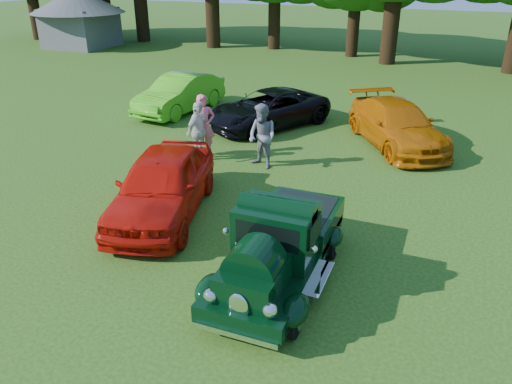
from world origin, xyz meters
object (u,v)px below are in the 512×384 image
at_px(hero_pickup, 280,246).
at_px(gazebo, 78,11).
at_px(spectator_white, 198,132).
at_px(back_car_orange, 397,125).
at_px(red_convertible, 162,184).
at_px(spectator_grey, 262,136).
at_px(back_car_black, 268,109).
at_px(spectator_pink, 204,126).
at_px(back_car_lime, 180,94).

height_order(hero_pickup, gazebo, gazebo).
xyz_separation_m(hero_pickup, gazebo, (-22.34, 21.60, 1.67)).
height_order(hero_pickup, spectator_white, spectator_white).
relative_size(back_car_orange, spectator_white, 2.68).
distance_m(red_convertible, spectator_grey, 3.90).
distance_m(back_car_black, spectator_pink, 3.67).
relative_size(hero_pickup, spectator_pink, 2.20).
relative_size(hero_pickup, red_convertible, 0.93).
distance_m(back_car_lime, back_car_black, 4.06).
distance_m(spectator_pink, spectator_grey, 2.05).
relative_size(spectator_pink, spectator_white, 1.07).
distance_m(hero_pickup, spectator_white, 6.75).
height_order(red_convertible, back_car_lime, red_convertible).
relative_size(spectator_grey, spectator_white, 1.05).
height_order(hero_pickup, back_car_black, hero_pickup).
distance_m(red_convertible, spectator_pink, 4.08).
relative_size(red_convertible, back_car_orange, 0.94).
xyz_separation_m(red_convertible, back_car_lime, (-4.13, 8.08, -0.05)).
bearing_deg(back_car_lime, red_convertible, -56.35).
bearing_deg(back_car_black, spectator_grey, -42.38).
xyz_separation_m(back_car_orange, spectator_pink, (-5.48, -3.23, 0.26)).
height_order(spectator_pink, gazebo, gazebo).
relative_size(hero_pickup, back_car_orange, 0.88).
bearing_deg(spectator_pink, red_convertible, -117.92).
xyz_separation_m(hero_pickup, spectator_pink, (-4.44, 5.52, 0.25)).
bearing_deg(red_convertible, back_car_orange, 42.80).
relative_size(red_convertible, gazebo, 0.72).
bearing_deg(gazebo, spectator_pink, -41.94).
relative_size(red_convertible, spectator_grey, 2.41).
height_order(red_convertible, gazebo, gazebo).
bearing_deg(spectator_pink, spectator_white, -128.08).
height_order(spectator_pink, spectator_white, spectator_pink).
bearing_deg(back_car_orange, hero_pickup, -129.14).
distance_m(red_convertible, back_car_lime, 9.07).
distance_m(back_car_lime, back_car_orange, 8.74).
bearing_deg(spectator_white, hero_pickup, -131.97).
relative_size(spectator_white, gazebo, 0.29).
bearing_deg(gazebo, back_car_black, -33.79).
bearing_deg(spectator_pink, back_car_black, 36.34).
distance_m(spectator_pink, spectator_white, 0.42).
height_order(back_car_lime, spectator_white, spectator_white).
relative_size(back_car_lime, back_car_orange, 0.92).
xyz_separation_m(back_car_black, spectator_pink, (-0.81, -3.56, 0.31)).
bearing_deg(spectator_white, spectator_pink, 9.95).
relative_size(back_car_lime, spectator_pink, 2.30).
bearing_deg(gazebo, red_convertible, -46.82).
xyz_separation_m(back_car_orange, spectator_white, (-5.46, -3.65, 0.20)).
bearing_deg(spectator_grey, back_car_black, 133.59).
xyz_separation_m(back_car_lime, back_car_black, (4.02, -0.55, -0.07)).
height_order(red_convertible, spectator_white, spectator_white).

